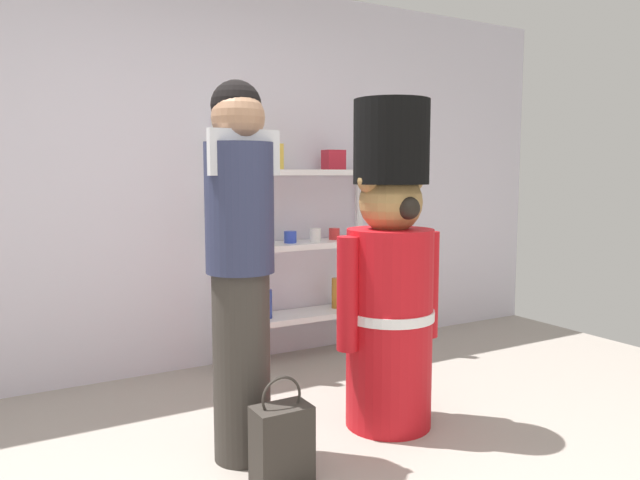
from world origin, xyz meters
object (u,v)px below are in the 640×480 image
person_shopper (240,259)px  teddy_bear_guard (390,278)px  merchandise_shelf (301,237)px  shopping_bag (282,443)px

person_shopper → teddy_bear_guard: bearing=-2.2°
merchandise_shelf → shopping_bag: (-0.92, -1.53, -0.70)m
merchandise_shelf → person_shopper: 1.58m
person_shopper → shopping_bag: size_ratio=3.71×
person_shopper → shopping_bag: (0.06, -0.29, -0.76)m
merchandise_shelf → shopping_bag: bearing=-120.9°
person_shopper → merchandise_shelf: bearing=51.7°
teddy_bear_guard → shopping_bag: teddy_bear_guard is taller
teddy_bear_guard → shopping_bag: size_ratio=3.62×
merchandise_shelf → person_shopper: size_ratio=0.98×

